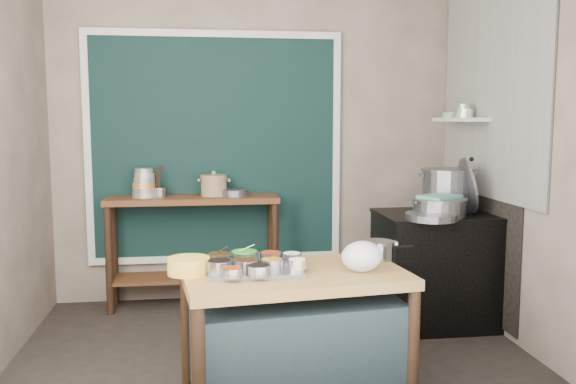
{
  "coord_description": "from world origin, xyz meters",
  "views": [
    {
      "loc": [
        -0.45,
        -3.91,
        1.62
      ],
      "look_at": [
        0.13,
        0.25,
        1.1
      ],
      "focal_mm": 38.0,
      "sensor_mm": 36.0,
      "label": 1
    }
  ],
  "objects": [
    {
      "name": "floor",
      "position": [
        0.0,
        0.0,
        -0.01
      ],
      "size": [
        3.5,
        3.0,
        0.02
      ],
      "primitive_type": "cube",
      "color": "black",
      "rests_on": "ground"
    },
    {
      "name": "back_wall",
      "position": [
        0.0,
        1.51,
        1.4
      ],
      "size": [
        3.5,
        0.02,
        2.8
      ],
      "primitive_type": "cube",
      "color": "gray",
      "rests_on": "floor"
    },
    {
      "name": "right_wall",
      "position": [
        1.76,
        0.0,
        1.4
      ],
      "size": [
        0.02,
        3.0,
        2.8
      ],
      "primitive_type": "cube",
      "color": "gray",
      "rests_on": "floor"
    },
    {
      "name": "curtain_panel",
      "position": [
        -0.35,
        1.47,
        1.35
      ],
      "size": [
        2.1,
        0.02,
        1.9
      ],
      "primitive_type": "cube",
      "color": "black",
      "rests_on": "back_wall"
    },
    {
      "name": "curtain_frame",
      "position": [
        -0.35,
        1.46,
        1.35
      ],
      "size": [
        2.22,
        0.03,
        2.02
      ],
      "primitive_type": null,
      "color": "beige",
      "rests_on": "back_wall"
    },
    {
      "name": "tile_panel",
      "position": [
        1.74,
        0.55,
        1.85
      ],
      "size": [
        0.02,
        1.7,
        1.7
      ],
      "primitive_type": "cube",
      "color": "#B2B2AA",
      "rests_on": "right_wall"
    },
    {
      "name": "soot_patch",
      "position": [
        1.74,
        0.65,
        0.7
      ],
      "size": [
        0.01,
        1.3,
        1.3
      ],
      "primitive_type": "cube",
      "color": "black",
      "rests_on": "right_wall"
    },
    {
      "name": "wall_shelf",
      "position": [
        1.63,
        0.85,
        1.6
      ],
      "size": [
        0.22,
        0.7,
        0.03
      ],
      "primitive_type": "cube",
      "color": "beige",
      "rests_on": "right_wall"
    },
    {
      "name": "prep_table",
      "position": [
        0.05,
        -0.58,
        0.38
      ],
      "size": [
        1.33,
        0.86,
        0.75
      ],
      "primitive_type": "cube",
      "rotation": [
        0.0,
        0.0,
        0.12
      ],
      "color": "olive",
      "rests_on": "floor"
    },
    {
      "name": "back_counter",
      "position": [
        -0.55,
        1.28,
        0.47
      ],
      "size": [
        1.45,
        0.4,
        0.95
      ],
      "primitive_type": "cube",
      "color": "#573119",
      "rests_on": "floor"
    },
    {
      "name": "stove_block",
      "position": [
        1.35,
        0.55,
        0.42
      ],
      "size": [
        0.9,
        0.68,
        0.85
      ],
      "primitive_type": "cube",
      "color": "black",
      "rests_on": "floor"
    },
    {
      "name": "stove_top",
      "position": [
        1.35,
        0.55,
        0.86
      ],
      "size": [
        0.92,
        0.69,
        0.03
      ],
      "primitive_type": "cube",
      "color": "black",
      "rests_on": "stove_block"
    },
    {
      "name": "condiment_tray",
      "position": [
        -0.17,
        -0.55,
        0.76
      ],
      "size": [
        0.53,
        0.38,
        0.02
      ],
      "primitive_type": "cube",
      "rotation": [
        0.0,
        0.0,
        -0.01
      ],
      "color": "gray",
      "rests_on": "prep_table"
    },
    {
      "name": "condiment_bowls",
      "position": [
        -0.2,
        -0.54,
        0.8
      ],
      "size": [
        0.57,
        0.45,
        0.07
      ],
      "color": "gray",
      "rests_on": "condiment_tray"
    },
    {
      "name": "yellow_basin",
      "position": [
        -0.54,
        -0.55,
        0.8
      ],
      "size": [
        0.29,
        0.29,
        0.09
      ],
      "primitive_type": "cylinder",
      "rotation": [
        0.0,
        0.0,
        0.26
      ],
      "color": "yellow",
      "rests_on": "prep_table"
    },
    {
      "name": "saucepan",
      "position": [
        0.6,
        -0.35,
        0.81
      ],
      "size": [
        0.23,
        0.23,
        0.11
      ],
      "primitive_type": null,
      "rotation": [
        0.0,
        0.0,
        0.1
      ],
      "color": "gray",
      "rests_on": "prep_table"
    },
    {
      "name": "plastic_bag_a",
      "position": [
        0.42,
        -0.63,
        0.84
      ],
      "size": [
        0.26,
        0.23,
        0.17
      ],
      "primitive_type": "ellipsoid",
      "rotation": [
        0.0,
        0.0,
        0.16
      ],
      "color": "white",
      "rests_on": "prep_table"
    },
    {
      "name": "plastic_bag_b",
      "position": [
        0.45,
        -0.54,
        0.83
      ],
      "size": [
        0.26,
        0.25,
        0.16
      ],
      "primitive_type": "ellipsoid",
      "rotation": [
        0.0,
        0.0,
        -0.42
      ],
      "color": "white",
      "rests_on": "prep_table"
    },
    {
      "name": "bowl_stack",
      "position": [
        -0.95,
        1.29,
        1.06
      ],
      "size": [
        0.22,
        0.22,
        0.24
      ],
      "color": "tan",
      "rests_on": "back_counter"
    },
    {
      "name": "utensil_cup",
      "position": [
        -0.83,
        1.3,
        0.99
      ],
      "size": [
        0.19,
        0.19,
        0.08
      ],
      "primitive_type": "cylinder",
      "rotation": [
        0.0,
        0.0,
        0.43
      ],
      "color": "gray",
      "rests_on": "back_counter"
    },
    {
      "name": "ceramic_crock",
      "position": [
        -0.37,
        1.31,
        1.03
      ],
      "size": [
        0.28,
        0.28,
        0.16
      ],
      "primitive_type": null,
      "rotation": [
        0.0,
        0.0,
        -0.19
      ],
      "color": "olive",
      "rests_on": "back_counter"
    },
    {
      "name": "wide_bowl",
      "position": [
        -0.2,
        1.27,
        0.98
      ],
      "size": [
        0.23,
        0.23,
        0.06
      ],
      "primitive_type": "cylinder",
      "rotation": [
        0.0,
        0.0,
        0.01
      ],
      "color": "gray",
      "rests_on": "back_counter"
    },
    {
      "name": "stock_pot",
      "position": [
        1.46,
        0.68,
        1.05
      ],
      "size": [
        0.43,
        0.43,
        0.33
      ],
      "primitive_type": null,
      "rotation": [
        0.0,
        0.0,
        -0.0
      ],
      "color": "gray",
      "rests_on": "stove_top"
    },
    {
      "name": "pot_lid",
      "position": [
        1.57,
        0.53,
        1.09
      ],
      "size": [
        0.18,
        0.45,
        0.43
      ],
      "primitive_type": "cylinder",
      "rotation": [
        0.0,
        1.36,
        -0.16
      ],
      "color": "gray",
      "rests_on": "stove_top"
    },
    {
      "name": "steamer",
      "position": [
        1.3,
        0.42,
        0.95
      ],
      "size": [
        0.5,
        0.5,
        0.14
      ],
      "primitive_type": null,
      "rotation": [
        0.0,
        0.0,
        0.21
      ],
      "color": "gray",
      "rests_on": "stove_top"
    },
    {
      "name": "green_cloth",
      "position": [
        1.3,
        0.42,
        1.03
      ],
      "size": [
        0.36,
        0.33,
        0.02
      ],
      "primitive_type": "cube",
      "rotation": [
        0.0,
        0.0,
        0.55
      ],
      "color": "#49877B",
      "rests_on": "steamer"
    },
    {
      "name": "shallow_pan",
      "position": [
        1.17,
        0.25,
        0.9
      ],
      "size": [
        0.49,
        0.49,
        0.05
      ],
      "primitive_type": "cylinder",
      "rotation": [
        0.0,
        0.0,
        0.41
      ],
      "color": "gray",
      "rests_on": "stove_top"
    },
    {
      "name": "shelf_bowl_stack",
      "position": [
        1.63,
        0.78,
        1.67
      ],
      "size": [
        0.14,
        0.14,
        0.11
      ],
      "color": "silver",
      "rests_on": "wall_shelf"
    },
    {
      "name": "shelf_bowl_green",
      "position": [
        1.63,
        1.07,
        1.64
      ],
      "size": [
        0.15,
        0.15,
        0.04
      ],
      "primitive_type": "cylinder",
      "rotation": [
        0.0,
        0.0,
        0.21
      ],
      "color": "gray",
      "rests_on": "wall_shelf"
    }
  ]
}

